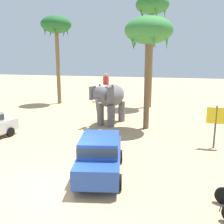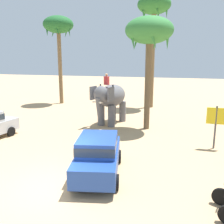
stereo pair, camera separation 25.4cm
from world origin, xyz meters
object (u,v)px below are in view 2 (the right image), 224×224
object	(u,v)px
palm_tree_near_hut	(58,28)
palm_tree_left_of_road	(149,33)
car_sedan_foreground	(98,154)
palm_tree_behind_elephant	(154,10)
signboard_yellow	(216,119)
elephant_with_mahout	(111,98)

from	to	relation	value
palm_tree_near_hut	palm_tree_left_of_road	size ratio (longest dim) A/B	1.23
car_sedan_foreground	palm_tree_near_hut	distance (m)	19.64
car_sedan_foreground	palm_tree_behind_elephant	bearing A→B (deg)	90.07
palm_tree_behind_elephant	signboard_yellow	world-z (taller)	palm_tree_behind_elephant
elephant_with_mahout	palm_tree_behind_elephant	bearing A→B (deg)	75.53
elephant_with_mahout	palm_tree_near_hut	xyz separation A→B (m)	(-8.01, 7.06, 6.15)
palm_tree_behind_elephant	palm_tree_near_hut	xyz separation A→B (m)	(-9.99, -0.61, -1.36)
palm_tree_left_of_road	signboard_yellow	distance (m)	7.06
palm_tree_behind_elephant	signboard_yellow	size ratio (longest dim) A/B	4.53
elephant_with_mahout	signboard_yellow	bearing A→B (deg)	-25.72
car_sedan_foreground	palm_tree_left_of_road	world-z (taller)	palm_tree_left_of_road
car_sedan_foreground	signboard_yellow	size ratio (longest dim) A/B	1.82
palm_tree_left_of_road	palm_tree_near_hut	bearing A→B (deg)	145.12
car_sedan_foreground	palm_tree_near_hut	xyz separation A→B (m)	(-10.01, 15.28, 7.21)
palm_tree_left_of_road	palm_tree_behind_elephant	bearing A→B (deg)	96.01
car_sedan_foreground	elephant_with_mahout	distance (m)	8.53
car_sedan_foreground	palm_tree_behind_elephant	xyz separation A→B (m)	(-0.02, 15.89, 8.58)
car_sedan_foreground	signboard_yellow	xyz separation A→B (m)	(5.07, 4.82, 0.76)
signboard_yellow	palm_tree_behind_elephant	bearing A→B (deg)	114.69
palm_tree_near_hut	palm_tree_left_of_road	world-z (taller)	palm_tree_near_hut
car_sedan_foreground	palm_tree_left_of_road	size ratio (longest dim) A/B	0.57
palm_tree_behind_elephant	elephant_with_mahout	bearing A→B (deg)	-104.47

